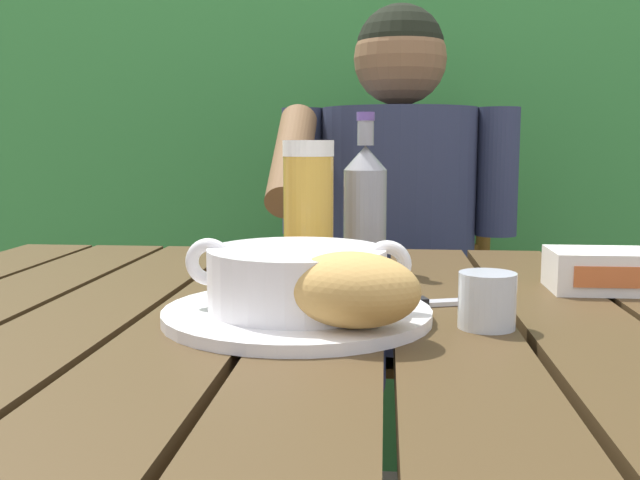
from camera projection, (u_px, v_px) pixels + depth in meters
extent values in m
cube|color=#45321B|center=(96.00, 322.00, 0.81)|extent=(0.12, 0.95, 0.04)
cube|color=#45321B|center=(210.00, 325.00, 0.80)|extent=(0.12, 0.95, 0.04)
cube|color=#45321B|center=(328.00, 328.00, 0.79)|extent=(0.12, 0.95, 0.04)
cube|color=#45321B|center=(450.00, 330.00, 0.77)|extent=(0.12, 0.95, 0.04)
cube|color=#45321B|center=(575.00, 333.00, 0.76)|extent=(0.12, 0.95, 0.04)
cube|color=#45321B|center=(349.00, 295.00, 1.23)|extent=(1.13, 0.03, 0.08)
cube|color=#45321B|center=(49.00, 458.00, 1.31)|extent=(0.06, 0.06, 0.70)
cube|color=#327A35|center=(366.00, 175.00, 2.23)|extent=(3.76, 0.60, 1.64)
cylinder|color=#4C3823|center=(183.00, 197.00, 2.45)|extent=(0.10, 0.10, 1.48)
cylinder|color=#4C3823|center=(637.00, 226.00, 2.33)|extent=(0.10, 0.10, 1.31)
cylinder|color=#4C3823|center=(334.00, 115.00, 2.37)|extent=(0.10, 0.10, 2.03)
cylinder|color=#4F370F|center=(289.00, 479.00, 1.50)|extent=(0.04, 0.04, 0.46)
cylinder|color=#4F370F|center=(478.00, 412.00, 1.88)|extent=(0.04, 0.04, 0.46)
cylinder|color=#4F370F|center=(310.00, 406.00, 1.92)|extent=(0.04, 0.04, 0.46)
cube|color=#4F370F|center=(395.00, 343.00, 1.66)|extent=(0.48, 0.46, 0.02)
cylinder|color=#4F370F|center=(484.00, 219.00, 1.81)|extent=(0.04, 0.04, 0.55)
cylinder|color=#4F370F|center=(310.00, 218.00, 1.85)|extent=(0.04, 0.04, 0.55)
cube|color=#4F370F|center=(395.00, 251.00, 1.84)|extent=(0.44, 0.02, 0.04)
cube|color=#4F370F|center=(396.00, 197.00, 1.82)|extent=(0.44, 0.02, 0.04)
cube|color=#4F370F|center=(397.00, 142.00, 1.80)|extent=(0.44, 0.02, 0.04)
cylinder|color=#2B324B|center=(439.00, 350.00, 1.44)|extent=(0.13, 0.40, 0.13)
cylinder|color=#2B324B|center=(355.00, 348.00, 1.46)|extent=(0.13, 0.40, 0.13)
cylinder|color=#2B324B|center=(398.00, 224.00, 1.52)|extent=(0.32, 0.32, 0.48)
sphere|color=brown|center=(400.00, 59.00, 1.47)|extent=(0.19, 0.19, 0.19)
sphere|color=black|center=(400.00, 49.00, 1.47)|extent=(0.18, 0.18, 0.18)
cylinder|color=#2B324B|center=(497.00, 172.00, 1.47)|extent=(0.08, 0.08, 0.26)
cylinder|color=#2B324B|center=(302.00, 171.00, 1.50)|extent=(0.08, 0.08, 0.26)
cylinder|color=brown|center=(292.00, 158.00, 1.34)|extent=(0.07, 0.25, 0.21)
cylinder|color=white|center=(297.00, 314.00, 0.75)|extent=(0.28, 0.28, 0.01)
cylinder|color=white|center=(297.00, 278.00, 0.74)|extent=(0.18, 0.18, 0.06)
cylinder|color=#B75C17|center=(297.00, 265.00, 0.74)|extent=(0.16, 0.16, 0.01)
torus|color=white|center=(209.00, 262.00, 0.75)|extent=(0.05, 0.01, 0.05)
torus|color=white|center=(387.00, 265.00, 0.73)|extent=(0.05, 0.01, 0.05)
ellipsoid|color=tan|center=(353.00, 290.00, 0.67)|extent=(0.15, 0.13, 0.07)
cylinder|color=gold|center=(309.00, 216.00, 0.99)|extent=(0.07, 0.07, 0.16)
cylinder|color=white|center=(308.00, 148.00, 0.98)|extent=(0.07, 0.07, 0.02)
cylinder|color=gray|center=(365.00, 221.00, 1.02)|extent=(0.06, 0.06, 0.14)
cone|color=gray|center=(365.00, 158.00, 1.01)|extent=(0.06, 0.06, 0.03)
cylinder|color=gray|center=(366.00, 133.00, 1.01)|extent=(0.02, 0.02, 0.03)
cylinder|color=#5E438B|center=(366.00, 116.00, 1.01)|extent=(0.03, 0.03, 0.01)
cylinder|color=silver|center=(487.00, 300.00, 0.71)|extent=(0.06, 0.06, 0.06)
cube|color=white|center=(600.00, 270.00, 0.89)|extent=(0.12, 0.09, 0.05)
cube|color=#D06430|center=(611.00, 277.00, 0.85)|extent=(0.09, 0.00, 0.03)
cube|color=silver|center=(450.00, 302.00, 0.82)|extent=(0.11, 0.05, 0.00)
cube|color=black|center=(401.00, 303.00, 0.80)|extent=(0.06, 0.04, 0.01)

